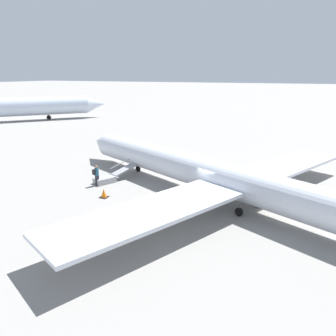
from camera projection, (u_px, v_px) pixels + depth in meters
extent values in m
plane|color=gray|center=(215.00, 200.00, 24.71)|extent=(600.00, 600.00, 0.00)
cylinder|color=silver|center=(216.00, 176.00, 24.19)|extent=(28.20, 14.60, 2.38)
cone|color=silver|center=(102.00, 143.00, 35.88)|extent=(3.35, 3.21, 2.33)
cube|color=silver|center=(149.00, 212.00, 18.41)|extent=(8.69, 13.01, 0.24)
cube|color=silver|center=(287.00, 165.00, 27.93)|extent=(8.69, 13.01, 0.24)
cylinder|color=black|center=(138.00, 169.00, 31.61)|extent=(0.60, 0.38, 0.59)
cylinder|color=#4C4C51|center=(138.00, 165.00, 31.50)|extent=(0.11, 0.11, 0.18)
cylinder|color=black|center=(239.00, 212.00, 21.80)|extent=(0.60, 0.38, 0.59)
cylinder|color=#4C4C51|center=(239.00, 207.00, 21.69)|extent=(0.11, 0.11, 0.18)
cylinder|color=black|center=(257.00, 204.00, 23.16)|extent=(0.60, 0.38, 0.59)
cylinder|color=#4C4C51|center=(258.00, 199.00, 23.05)|extent=(0.11, 0.11, 0.18)
cone|color=silver|center=(96.00, 104.00, 70.31)|extent=(5.26, 5.29, 3.52)
cylinder|color=black|center=(49.00, 117.00, 67.05)|extent=(0.76, 0.81, 0.89)
cylinder|color=#4C4C51|center=(49.00, 114.00, 66.89)|extent=(0.16, 0.16, 0.28)
cube|color=#99999E|center=(105.00, 180.00, 28.45)|extent=(1.75, 2.09, 0.50)
cube|color=#99999E|center=(124.00, 170.00, 29.57)|extent=(1.75, 2.40, 0.69)
cube|color=#99999E|center=(121.00, 163.00, 29.76)|extent=(0.98, 2.04, 0.63)
cube|color=#23232D|center=(97.00, 180.00, 27.80)|extent=(0.30, 0.34, 0.85)
cylinder|color=#265972|center=(97.00, 172.00, 27.59)|extent=(0.36, 0.36, 0.65)
sphere|color=#936B4C|center=(96.00, 167.00, 27.46)|extent=(0.24, 0.24, 0.24)
cube|color=black|center=(94.00, 172.00, 27.41)|extent=(0.33, 0.28, 0.44)
cube|color=black|center=(104.00, 197.00, 25.16)|extent=(0.62, 0.62, 0.03)
cone|color=orange|center=(104.00, 193.00, 25.07)|extent=(0.48, 0.48, 0.68)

